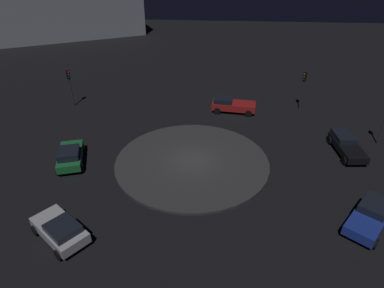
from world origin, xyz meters
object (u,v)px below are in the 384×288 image
(car_blue, at_px, (370,216))
(traffic_light_southeast, at_px, (303,84))
(traffic_light_northeast, at_px, (70,81))
(store_building, at_px, (54,12))
(car_black, at_px, (347,145))
(car_silver, at_px, (60,230))
(car_green, at_px, (70,155))
(car_red, at_px, (232,105))

(car_blue, height_order, traffic_light_southeast, traffic_light_southeast)
(traffic_light_northeast, bearing_deg, store_building, 151.98)
(car_black, bearing_deg, car_blue, -13.33)
(car_silver, distance_m, traffic_light_southeast, 27.22)
(car_silver, height_order, car_blue, car_blue)
(car_black, relative_size, store_building, 0.13)
(car_silver, distance_m, car_green, 8.37)
(car_green, distance_m, traffic_light_northeast, 12.04)
(car_red, height_order, car_black, car_red)
(car_black, bearing_deg, car_green, -85.99)
(car_blue, relative_size, store_building, 0.12)
(car_green, relative_size, car_black, 0.95)
(car_red, distance_m, store_building, 47.23)
(car_green, relative_size, traffic_light_southeast, 1.07)
(car_silver, xyz_separation_m, car_green, (7.95, 2.62, 0.05))
(car_red, xyz_separation_m, car_blue, (-16.35, -8.39, -0.02))
(traffic_light_southeast, distance_m, store_building, 51.93)
(car_silver, distance_m, traffic_light_northeast, 20.33)
(car_red, height_order, traffic_light_northeast, traffic_light_northeast)
(car_silver, bearing_deg, store_building, -28.64)
(car_green, distance_m, store_building, 48.65)
(traffic_light_northeast, bearing_deg, car_blue, 3.48)
(car_silver, bearing_deg, traffic_light_northeast, -32.90)
(store_building, bearing_deg, car_blue, 102.55)
(car_silver, distance_m, car_blue, 19.26)
(car_blue, height_order, store_building, store_building)
(traffic_light_southeast, bearing_deg, store_building, -83.93)
(car_black, bearing_deg, store_building, -138.04)
(car_black, relative_size, traffic_light_northeast, 1.14)
(car_silver, height_order, car_black, car_silver)
(car_red, xyz_separation_m, car_green, (-11.12, 13.30, 0.01))
(car_red, height_order, car_blue, car_red)
(traffic_light_northeast, height_order, store_building, store_building)
(car_silver, height_order, car_green, car_green)
(car_blue, distance_m, traffic_light_northeast, 30.65)
(car_blue, bearing_deg, car_silver, -44.54)
(car_green, bearing_deg, car_silver, -179.43)
(car_silver, relative_size, car_blue, 0.97)
(car_black, xyz_separation_m, store_building, (40.33, 43.38, 3.51))
(car_black, xyz_separation_m, traffic_light_northeast, (7.39, 27.14, 2.19))
(car_red, bearing_deg, store_building, 142.13)
(car_silver, relative_size, car_green, 0.96)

